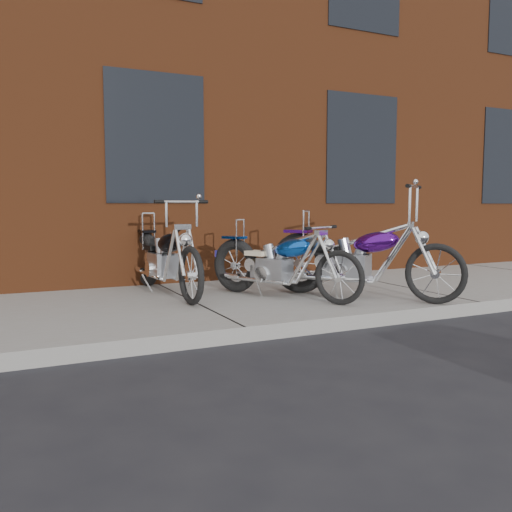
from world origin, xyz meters
TOP-DOWN VIEW (x-y plane):
  - ground at (0.00, 0.00)m, footprint 120.00×120.00m
  - sidewalk at (0.00, 1.50)m, footprint 22.00×3.00m
  - building_brick at (0.00, 8.00)m, footprint 22.00×10.00m
  - chopper_purple at (1.90, 0.86)m, footprint 1.53×2.01m
  - chopper_blue at (1.04, 1.28)m, footprint 1.09×1.96m
  - chopper_third at (-0.14, 2.15)m, footprint 0.57×2.33m

SIDE VIEW (x-z plane):
  - ground at x=0.00m, z-range 0.00..0.00m
  - sidewalk at x=0.00m, z-range 0.00..0.15m
  - chopper_blue at x=1.04m, z-range 0.07..1.01m
  - chopper_third at x=-0.14m, z-range -0.02..1.16m
  - chopper_purple at x=1.90m, z-range -0.09..1.26m
  - building_brick at x=0.00m, z-range 0.00..8.00m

